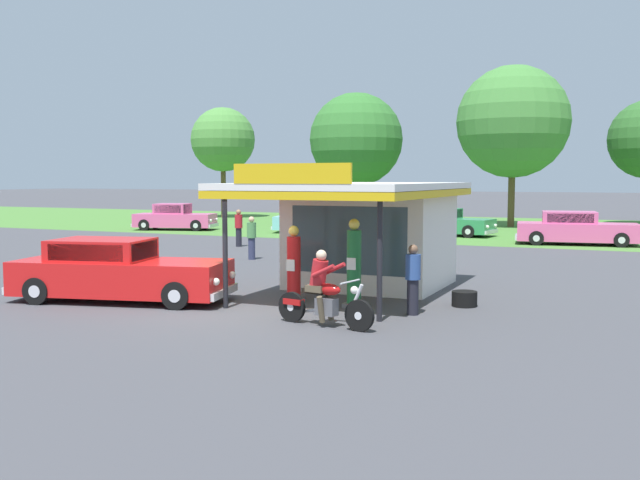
# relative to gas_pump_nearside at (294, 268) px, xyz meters

# --- Properties ---
(ground_plane) EXTENTS (300.00, 300.00, 0.00)m
(ground_plane) POSITION_rel_gas_pump_nearside_xyz_m (-0.94, -1.47, -0.86)
(ground_plane) COLOR #424247
(grass_verge_strip) EXTENTS (120.00, 24.00, 0.01)m
(grass_verge_strip) POSITION_rel_gas_pump_nearside_xyz_m (-0.94, 28.53, -0.86)
(grass_verge_strip) COLOR #477A33
(grass_verge_strip) RESTS_ON ground
(service_station_kiosk) EXTENTS (4.70, 7.19, 3.36)m
(service_station_kiosk) POSITION_rel_gas_pump_nearside_xyz_m (0.79, 3.01, 0.83)
(service_station_kiosk) COLOR silver
(service_station_kiosk) RESTS_ON ground
(gas_pump_nearside) EXTENTS (0.44, 0.44, 1.89)m
(gas_pump_nearside) POSITION_rel_gas_pump_nearside_xyz_m (0.00, 0.00, 0.00)
(gas_pump_nearside) COLOR slate
(gas_pump_nearside) RESTS_ON ground
(gas_pump_offside) EXTENTS (0.44, 0.44, 2.09)m
(gas_pump_offside) POSITION_rel_gas_pump_nearside_xyz_m (1.58, 0.00, 0.10)
(gas_pump_offside) COLOR slate
(gas_pump_offside) RESTS_ON ground
(motorcycle_with_rider) EXTENTS (2.29, 0.76, 1.58)m
(motorcycle_with_rider) POSITION_rel_gas_pump_nearside_xyz_m (1.81, -2.31, -0.21)
(motorcycle_with_rider) COLOR black
(motorcycle_with_rider) RESTS_ON ground
(featured_classic_sedan) EXTENTS (5.68, 3.03, 1.53)m
(featured_classic_sedan) POSITION_rel_gas_pump_nearside_xyz_m (-4.08, -1.56, -0.15)
(featured_classic_sedan) COLOR red
(featured_classic_sedan) RESTS_ON ground
(parked_car_back_row_centre_right) EXTENTS (5.08, 3.03, 1.56)m
(parked_car_back_row_centre_right) POSITION_rel_gas_pump_nearside_xyz_m (-17.32, 19.25, -0.16)
(parked_car_back_row_centre_right) COLOR #E55993
(parked_car_back_row_centre_right) RESTS_ON ground
(parked_car_back_row_left) EXTENTS (5.72, 2.65, 1.44)m
(parked_car_back_row_left) POSITION_rel_gas_pump_nearside_xyz_m (-1.95, 21.75, -0.19)
(parked_car_back_row_left) COLOR #2D844C
(parked_car_back_row_left) RESTS_ON ground
(parked_car_back_row_centre_left) EXTENTS (5.64, 3.14, 1.49)m
(parked_car_back_row_centre_left) POSITION_rel_gas_pump_nearside_xyz_m (-8.51, 20.67, -0.18)
(parked_car_back_row_centre_left) COLOR #7AC6D1
(parked_car_back_row_centre_left) RESTS_ON ground
(parked_car_back_row_right) EXTENTS (5.65, 2.67, 1.52)m
(parked_car_back_row_right) POSITION_rel_gas_pump_nearside_xyz_m (5.05, 18.97, -0.15)
(parked_car_back_row_right) COLOR #E55993
(parked_car_back_row_right) RESTS_ON ground
(bystander_standing_back_lot) EXTENTS (0.34, 0.34, 1.57)m
(bystander_standing_back_lot) POSITION_rel_gas_pump_nearside_xyz_m (3.13, -0.36, -0.04)
(bystander_standing_back_lot) COLOR black
(bystander_standing_back_lot) RESTS_ON ground
(bystander_leaning_by_kiosk) EXTENTS (0.34, 0.34, 1.62)m
(bystander_leaning_by_kiosk) POSITION_rel_gas_pump_nearside_xyz_m (-5.53, 7.65, -0.01)
(bystander_leaning_by_kiosk) COLOR #2D3351
(bystander_leaning_by_kiosk) RESTS_ON ground
(bystander_chatting_near_pumps) EXTENTS (0.34, 0.34, 1.65)m
(bystander_chatting_near_pumps) POSITION_rel_gas_pump_nearside_xyz_m (-8.57, 11.84, 0.01)
(bystander_chatting_near_pumps) COLOR black
(bystander_chatting_near_pumps) RESTS_ON ground
(tree_oak_centre) EXTENTS (4.93, 4.93, 8.48)m
(tree_oak_centre) POSITION_rel_gas_pump_nearside_xyz_m (-21.77, 31.87, 5.14)
(tree_oak_centre) COLOR brown
(tree_oak_centre) RESTS_ON ground
(tree_oak_far_left) EXTENTS (6.35, 6.35, 8.85)m
(tree_oak_far_left) POSITION_rel_gas_pump_nearside_xyz_m (-10.05, 30.33, 4.67)
(tree_oak_far_left) COLOR brown
(tree_oak_far_left) RESTS_ON ground
(tree_oak_distant_spare) EXTENTS (6.94, 6.94, 10.00)m
(tree_oak_distant_spare) POSITION_rel_gas_pump_nearside_xyz_m (0.50, 30.06, 5.51)
(tree_oak_distant_spare) COLOR brown
(tree_oak_distant_spare) RESTS_ON ground
(spare_tire_stack) EXTENTS (0.60, 0.60, 0.36)m
(spare_tire_stack) POSITION_rel_gas_pump_nearside_xyz_m (3.95, 1.16, -0.68)
(spare_tire_stack) COLOR black
(spare_tire_stack) RESTS_ON ground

